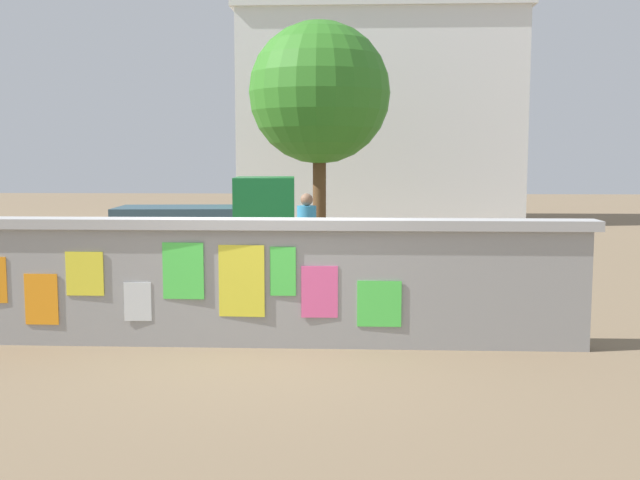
{
  "coord_description": "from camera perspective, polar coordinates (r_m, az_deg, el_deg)",
  "views": [
    {
      "loc": [
        1.07,
        -8.76,
        2.25
      ],
      "look_at": [
        0.6,
        1.41,
        1.12
      ],
      "focal_mm": 41.96,
      "sensor_mm": 36.0,
      "label": 1
    }
  ],
  "objects": [
    {
      "name": "ground",
      "position": [
        16.94,
        -0.99,
        -1.32
      ],
      "size": [
        60.0,
        60.0,
        0.0
      ],
      "primitive_type": "plane",
      "color": "#7A664C"
    },
    {
      "name": "bicycle_near",
      "position": [
        14.38,
        8.53,
        -1.29
      ],
      "size": [
        1.7,
        0.44,
        0.95
      ],
      "color": "black",
      "rests_on": "ground"
    },
    {
      "name": "person_walking",
      "position": [
        13.22,
        -1.02,
        0.83
      ],
      "size": [
        0.41,
        0.41,
        1.62
      ],
      "color": "#D83F72",
      "rests_on": "ground"
    },
    {
      "name": "motorcycle",
      "position": [
        10.54,
        5.92,
        -3.47
      ],
      "size": [
        1.9,
        0.56,
        0.87
      ],
      "color": "black",
      "rests_on": "ground"
    },
    {
      "name": "building_background",
      "position": [
        26.68,
        4.5,
        9.64
      ],
      "size": [
        9.76,
        4.66,
        7.57
      ],
      "color": "white",
      "rests_on": "ground"
    },
    {
      "name": "tree_roadside",
      "position": [
        19.54,
        -0.05,
        11.12
      ],
      "size": [
        3.64,
        3.64,
        5.72
      ],
      "color": "brown",
      "rests_on": "ground"
    },
    {
      "name": "auto_rickshaw_truck",
      "position": [
        15.42,
        -7.89,
        1.24
      ],
      "size": [
        3.71,
        1.77,
        1.85
      ],
      "color": "black",
      "rests_on": "ground"
    },
    {
      "name": "poster_wall",
      "position": [
        8.94,
        -4.31,
        -3.11
      ],
      "size": [
        7.82,
        0.42,
        1.53
      ],
      "color": "#949494",
      "rests_on": "ground"
    }
  ]
}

